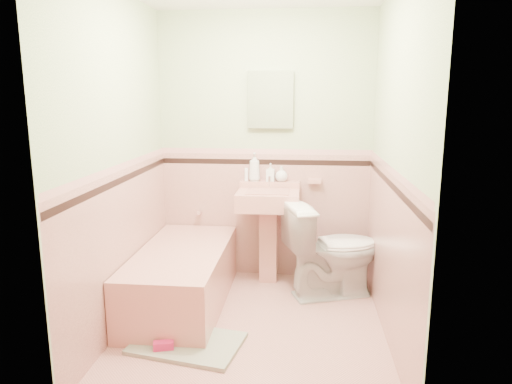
# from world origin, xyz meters

# --- Properties ---
(floor) EXTENTS (2.20, 2.20, 0.00)m
(floor) POSITION_xyz_m (0.00, 0.00, 0.00)
(floor) COLOR tan
(floor) RESTS_ON ground
(wall_back) EXTENTS (2.50, 0.00, 2.50)m
(wall_back) POSITION_xyz_m (0.00, 1.10, 1.25)
(wall_back) COLOR beige
(wall_back) RESTS_ON ground
(wall_front) EXTENTS (2.50, 0.00, 2.50)m
(wall_front) POSITION_xyz_m (0.00, -1.10, 1.25)
(wall_front) COLOR beige
(wall_front) RESTS_ON ground
(wall_left) EXTENTS (0.00, 2.50, 2.50)m
(wall_left) POSITION_xyz_m (-1.00, 0.00, 1.25)
(wall_left) COLOR beige
(wall_left) RESTS_ON ground
(wall_right) EXTENTS (0.00, 2.50, 2.50)m
(wall_right) POSITION_xyz_m (1.00, 0.00, 1.25)
(wall_right) COLOR beige
(wall_right) RESTS_ON ground
(wainscot_back) EXTENTS (2.00, 0.00, 2.00)m
(wainscot_back) POSITION_xyz_m (0.00, 1.09, 0.60)
(wainscot_back) COLOR tan
(wainscot_back) RESTS_ON ground
(wainscot_front) EXTENTS (2.00, 0.00, 2.00)m
(wainscot_front) POSITION_xyz_m (0.00, -1.09, 0.60)
(wainscot_front) COLOR tan
(wainscot_front) RESTS_ON ground
(wainscot_left) EXTENTS (0.00, 2.20, 2.20)m
(wainscot_left) POSITION_xyz_m (-0.99, 0.00, 0.60)
(wainscot_left) COLOR tan
(wainscot_left) RESTS_ON ground
(wainscot_right) EXTENTS (0.00, 2.20, 2.20)m
(wainscot_right) POSITION_xyz_m (0.99, 0.00, 0.60)
(wainscot_right) COLOR tan
(wainscot_right) RESTS_ON ground
(accent_back) EXTENTS (2.00, 0.00, 2.00)m
(accent_back) POSITION_xyz_m (0.00, 1.08, 1.12)
(accent_back) COLOR black
(accent_back) RESTS_ON ground
(accent_front) EXTENTS (2.00, 0.00, 2.00)m
(accent_front) POSITION_xyz_m (0.00, -1.08, 1.12)
(accent_front) COLOR black
(accent_front) RESTS_ON ground
(accent_left) EXTENTS (0.00, 2.20, 2.20)m
(accent_left) POSITION_xyz_m (-0.98, 0.00, 1.12)
(accent_left) COLOR black
(accent_left) RESTS_ON ground
(accent_right) EXTENTS (0.00, 2.20, 2.20)m
(accent_right) POSITION_xyz_m (0.98, 0.00, 1.12)
(accent_right) COLOR black
(accent_right) RESTS_ON ground
(cap_back) EXTENTS (2.00, 0.00, 2.00)m
(cap_back) POSITION_xyz_m (0.00, 1.08, 1.22)
(cap_back) COLOR tan
(cap_back) RESTS_ON ground
(cap_front) EXTENTS (2.00, 0.00, 2.00)m
(cap_front) POSITION_xyz_m (0.00, -1.08, 1.22)
(cap_front) COLOR tan
(cap_front) RESTS_ON ground
(cap_left) EXTENTS (0.00, 2.20, 2.20)m
(cap_left) POSITION_xyz_m (-0.98, 0.00, 1.22)
(cap_left) COLOR tan
(cap_left) RESTS_ON ground
(cap_right) EXTENTS (0.00, 2.20, 2.20)m
(cap_right) POSITION_xyz_m (0.98, 0.00, 1.22)
(cap_right) COLOR tan
(cap_right) RESTS_ON ground
(bathtub) EXTENTS (0.70, 1.50, 0.45)m
(bathtub) POSITION_xyz_m (-0.63, 0.33, 0.23)
(bathtub) COLOR tan
(bathtub) RESTS_ON floor
(tub_faucet) EXTENTS (0.04, 0.12, 0.04)m
(tub_faucet) POSITION_xyz_m (-0.63, 1.05, 0.63)
(tub_faucet) COLOR silver
(tub_faucet) RESTS_ON wall_back
(sink) EXTENTS (0.56, 0.48, 0.88)m
(sink) POSITION_xyz_m (0.05, 0.86, 0.44)
(sink) COLOR tan
(sink) RESTS_ON floor
(sink_faucet) EXTENTS (0.02, 0.02, 0.10)m
(sink_faucet) POSITION_xyz_m (0.05, 1.00, 0.95)
(sink_faucet) COLOR silver
(sink_faucet) RESTS_ON sink
(medicine_cabinet) EXTENTS (0.41, 0.04, 0.51)m
(medicine_cabinet) POSITION_xyz_m (0.05, 1.07, 1.70)
(medicine_cabinet) COLOR white
(medicine_cabinet) RESTS_ON wall_back
(soap_dish) EXTENTS (0.13, 0.07, 0.04)m
(soap_dish) POSITION_xyz_m (0.47, 1.06, 0.95)
(soap_dish) COLOR tan
(soap_dish) RESTS_ON wall_back
(soap_bottle_left) EXTENTS (0.11, 0.11, 0.27)m
(soap_bottle_left) POSITION_xyz_m (-0.09, 1.04, 1.08)
(soap_bottle_left) COLOR #B2B2B2
(soap_bottle_left) RESTS_ON sink
(soap_bottle_mid) EXTENTS (0.08, 0.08, 0.17)m
(soap_bottle_mid) POSITION_xyz_m (0.06, 1.04, 1.03)
(soap_bottle_mid) COLOR #B2B2B2
(soap_bottle_mid) RESTS_ON sink
(soap_bottle_right) EXTENTS (0.14, 0.14, 0.15)m
(soap_bottle_right) POSITION_xyz_m (0.16, 1.04, 1.02)
(soap_bottle_right) COLOR #B2B2B2
(soap_bottle_right) RESTS_ON sink
(tube) EXTENTS (0.04, 0.04, 0.12)m
(tube) POSITION_xyz_m (-0.17, 1.04, 1.00)
(tube) COLOR white
(tube) RESTS_ON sink
(toilet) EXTENTS (0.93, 0.72, 0.84)m
(toilet) POSITION_xyz_m (0.63, 0.65, 0.42)
(toilet) COLOR white
(toilet) RESTS_ON floor
(bucket) EXTENTS (0.28, 0.28, 0.21)m
(bucket) POSITION_xyz_m (0.45, 0.92, 0.11)
(bucket) COLOR #0D17A9
(bucket) RESTS_ON floor
(bath_mat) EXTENTS (0.83, 0.63, 0.03)m
(bath_mat) POSITION_xyz_m (-0.43, -0.34, 0.01)
(bath_mat) COLOR gray
(bath_mat) RESTS_ON floor
(shoe) EXTENTS (0.15, 0.10, 0.05)m
(shoe) POSITION_xyz_m (-0.57, -0.45, 0.06)
(shoe) COLOR #BF1E59
(shoe) RESTS_ON bath_mat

